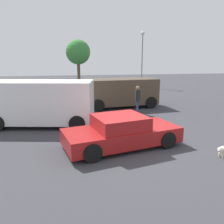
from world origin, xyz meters
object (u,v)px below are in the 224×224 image
Objects in this scene: van_white at (42,102)px; suv_dark at (121,92)px; sedan_foreground at (121,132)px; dog at (222,150)px; pedestrian at (138,97)px; light_post_near at (142,50)px.

suv_dark is at bearing -131.78° from van_white.
suv_dark reaches higher than sedan_foreground.
pedestrian is (-1.02, 6.56, 0.78)m from dog.
van_white is 1.05× the size of suv_dark.
van_white is 6.07m from suv_dark.
van_white reaches higher than suv_dark.
light_post_near is (6.86, 18.39, 3.79)m from sedan_foreground.
light_post_near reaches higher than sedan_foreground.
sedan_foreground is 7.38m from suv_dark.
sedan_foreground is at bearing -108.33° from suv_dark.
light_post_near is at bearing -100.72° from pedestrian.
pedestrian reaches higher than sedan_foreground.
sedan_foreground is 4.86m from van_white.
light_post_near is at bearing -112.31° from van_white.
pedestrian is (2.18, 4.97, 0.46)m from sedan_foreground.
light_post_near reaches higher than dog.
dog is (3.20, -1.59, -0.32)m from sedan_foreground.
dog is 0.09× the size of light_post_near.
van_white is 18.19m from light_post_near.
dog is 0.11× the size of suv_dark.
sedan_foreground is 0.93× the size of suv_dark.
van_white is at bearing 22.97° from pedestrian.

